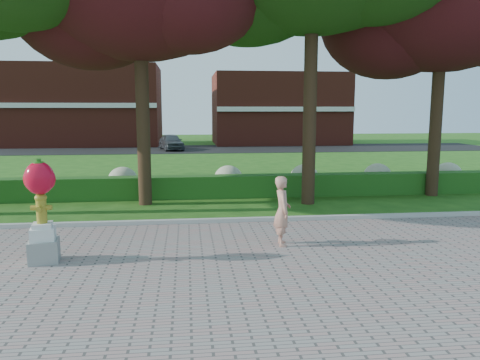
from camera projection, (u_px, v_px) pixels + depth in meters
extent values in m
plane|color=#215314|center=(215.00, 257.00, 10.17)|extent=(100.00, 100.00, 0.00)
cube|color=gray|center=(234.00, 349.00, 6.24)|extent=(40.00, 14.00, 0.04)
cube|color=#ADADA5|center=(209.00, 221.00, 13.10)|extent=(40.00, 0.18, 0.15)
cube|color=#204D16|center=(203.00, 187.00, 16.98)|extent=(24.00, 0.70, 0.80)
ellipsoid|color=#B7BC8F|center=(40.00, 181.00, 17.27)|extent=(1.10, 1.10, 0.99)
ellipsoid|color=#B7BC8F|center=(123.00, 180.00, 17.61)|extent=(1.10, 1.10, 0.99)
ellipsoid|color=#B7BC8F|center=(228.00, 178.00, 18.06)|extent=(1.10, 1.10, 0.99)
ellipsoid|color=#B7BC8F|center=(304.00, 177.00, 18.39)|extent=(1.10, 1.10, 0.99)
ellipsoid|color=#B7BC8F|center=(377.00, 176.00, 18.73)|extent=(1.10, 1.10, 0.99)
ellipsoid|color=#B7BC8F|center=(448.00, 175.00, 19.06)|extent=(1.10, 1.10, 0.99)
cube|color=black|center=(194.00, 149.00, 37.67)|extent=(50.00, 8.00, 0.02)
cube|color=maroon|center=(81.00, 106.00, 41.92)|extent=(14.00, 8.00, 7.00)
cube|color=maroon|center=(278.00, 109.00, 43.98)|extent=(12.00, 8.00, 6.40)
cylinder|color=black|center=(143.00, 112.00, 15.38)|extent=(0.44, 0.44, 6.16)
ellipsoid|color=black|center=(91.00, 5.00, 15.53)|extent=(5.28, 5.28, 4.22)
cylinder|color=black|center=(310.00, 95.00, 15.42)|extent=(0.44, 0.44, 7.28)
cylinder|color=black|center=(436.00, 116.00, 17.06)|extent=(0.44, 0.44, 5.88)
ellipsoid|color=black|center=(389.00, 24.00, 17.21)|extent=(5.04, 5.04, 4.03)
cube|color=gray|center=(44.00, 251.00, 9.71)|extent=(0.67, 0.67, 0.47)
cube|color=silver|center=(43.00, 234.00, 9.65)|extent=(0.54, 0.54, 0.26)
cube|color=silver|center=(42.00, 225.00, 9.63)|extent=(0.43, 0.43, 0.09)
cylinder|color=olive|center=(41.00, 210.00, 9.58)|extent=(0.21, 0.21, 0.53)
ellipsoid|color=olive|center=(41.00, 198.00, 9.54)|extent=(0.25, 0.25, 0.17)
cylinder|color=olive|center=(34.00, 208.00, 9.55)|extent=(0.11, 0.10, 0.10)
cylinder|color=olive|center=(49.00, 207.00, 9.59)|extent=(0.11, 0.10, 0.10)
cylinder|color=olive|center=(39.00, 209.00, 9.43)|extent=(0.11, 0.11, 0.11)
cylinder|color=olive|center=(40.00, 194.00, 9.53)|extent=(0.08, 0.08, 0.05)
ellipsoid|color=red|center=(39.00, 178.00, 9.48)|extent=(0.59, 0.53, 0.68)
ellipsoid|color=red|center=(31.00, 179.00, 9.46)|extent=(0.29, 0.29, 0.44)
ellipsoid|color=red|center=(48.00, 179.00, 9.50)|extent=(0.29, 0.29, 0.44)
cylinder|color=#245D15|center=(38.00, 161.00, 9.43)|extent=(0.09, 0.09, 0.11)
ellipsoid|color=#245D15|center=(38.00, 163.00, 9.43)|extent=(0.23, 0.23, 0.08)
imported|color=tan|center=(282.00, 211.00, 10.84)|extent=(0.40, 0.60, 1.63)
imported|color=#43474B|center=(171.00, 142.00, 36.68)|extent=(2.31, 3.97, 1.27)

